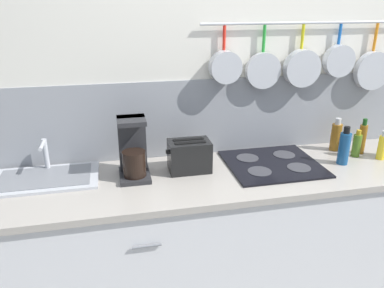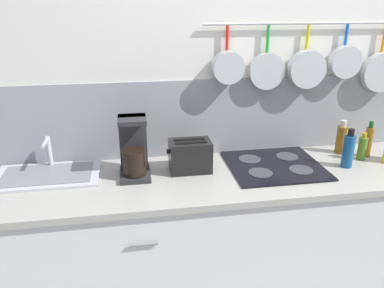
% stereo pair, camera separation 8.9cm
% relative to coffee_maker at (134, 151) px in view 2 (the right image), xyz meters
% --- Properties ---
extents(wall_back, '(7.20, 0.16, 2.60)m').
position_rel_coffee_maker_xyz_m(wall_back, '(0.81, 0.26, 0.25)').
color(wall_back, silver).
rests_on(wall_back, ground_plane).
extents(cabinet_base, '(3.15, 0.61, 0.85)m').
position_rel_coffee_maker_xyz_m(cabinet_base, '(0.81, -0.09, -0.60)').
color(cabinet_base, silver).
rests_on(cabinet_base, ground_plane).
extents(countertop, '(3.19, 0.63, 0.03)m').
position_rel_coffee_maker_xyz_m(countertop, '(0.81, -0.09, -0.15)').
color(countertop, '#A59E93').
rests_on(countertop, cabinet_base).
extents(sink_basin, '(0.56, 0.33, 0.19)m').
position_rel_coffee_maker_xyz_m(sink_basin, '(-0.47, 0.05, -0.12)').
color(sink_basin, '#B7BABF').
rests_on(sink_basin, countertop).
extents(coffee_maker, '(0.16, 0.21, 0.33)m').
position_rel_coffee_maker_xyz_m(coffee_maker, '(0.00, 0.00, 0.00)').
color(coffee_maker, '#262628').
rests_on(coffee_maker, countertop).
extents(toaster, '(0.25, 0.15, 0.18)m').
position_rel_coffee_maker_xyz_m(toaster, '(0.31, -0.00, -0.05)').
color(toaster, black).
rests_on(toaster, countertop).
extents(cooktop, '(0.53, 0.48, 0.01)m').
position_rel_coffee_maker_xyz_m(cooktop, '(0.80, -0.03, -0.13)').
color(cooktop, black).
rests_on(cooktop, countertop).
extents(bottle_dish_soap, '(0.06, 0.06, 0.23)m').
position_rel_coffee_maker_xyz_m(bottle_dish_soap, '(1.20, -0.10, -0.04)').
color(bottle_dish_soap, navy).
rests_on(bottle_dish_soap, countertop).
extents(bottle_sesame_oil, '(0.06, 0.06, 0.21)m').
position_rel_coffee_maker_xyz_m(bottle_sesame_oil, '(1.28, 0.10, -0.04)').
color(bottle_sesame_oil, '#8C5919').
rests_on(bottle_sesame_oil, countertop).
extents(bottle_cooking_wine, '(0.05, 0.05, 0.17)m').
position_rel_coffee_maker_xyz_m(bottle_cooking_wine, '(1.35, -0.02, -0.06)').
color(bottle_cooking_wine, '#4C721E').
rests_on(bottle_cooking_wine, countertop).
extents(bottle_olive_oil, '(0.05, 0.05, 0.22)m').
position_rel_coffee_maker_xyz_m(bottle_olive_oil, '(1.41, 0.02, -0.04)').
color(bottle_olive_oil, '#8C5919').
rests_on(bottle_olive_oil, countertop).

